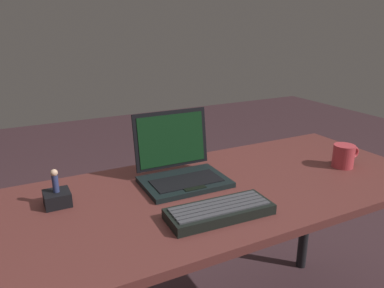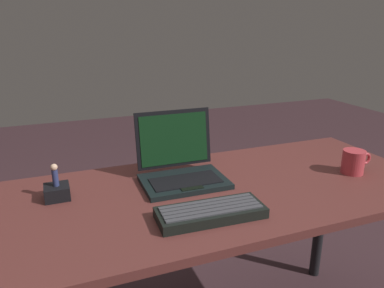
{
  "view_description": "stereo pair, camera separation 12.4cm",
  "coord_description": "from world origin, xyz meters",
  "px_view_note": "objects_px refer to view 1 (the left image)",
  "views": [
    {
      "loc": [
        -0.59,
        -0.96,
        1.25
      ],
      "look_at": [
        -0.05,
        0.08,
        0.86
      ],
      "focal_mm": 34.64,
      "sensor_mm": 36.0,
      "label": 1
    },
    {
      "loc": [
        -0.48,
        -1.01,
        1.25
      ],
      "look_at": [
        -0.05,
        0.08,
        0.86
      ],
      "focal_mm": 34.64,
      "sensor_mm": 36.0,
      "label": 2
    }
  ],
  "objects_px": {
    "laptop_front": "(180,168)",
    "external_keyboard": "(220,211)",
    "coffee_mug": "(344,156)",
    "figurine": "(55,180)",
    "figurine_stand": "(57,198)"
  },
  "relations": [
    {
      "from": "laptop_front",
      "to": "external_keyboard",
      "type": "xyz_separation_m",
      "value": [
        -0.01,
        -0.28,
        -0.03
      ]
    },
    {
      "from": "coffee_mug",
      "to": "laptop_front",
      "type": "bearing_deg",
      "value": 164.71
    },
    {
      "from": "external_keyboard",
      "to": "laptop_front",
      "type": "bearing_deg",
      "value": 88.02
    },
    {
      "from": "figurine",
      "to": "coffee_mug",
      "type": "xyz_separation_m",
      "value": [
        1.02,
        -0.17,
        -0.04
      ]
    },
    {
      "from": "figurine",
      "to": "coffee_mug",
      "type": "distance_m",
      "value": 1.03
    },
    {
      "from": "laptop_front",
      "to": "figurine",
      "type": "distance_m",
      "value": 0.41
    },
    {
      "from": "figurine_stand",
      "to": "figurine",
      "type": "distance_m",
      "value": 0.06
    },
    {
      "from": "figurine",
      "to": "laptop_front",
      "type": "bearing_deg",
      "value": -1.1
    },
    {
      "from": "external_keyboard",
      "to": "figurine_stand",
      "type": "height_order",
      "value": "figurine_stand"
    },
    {
      "from": "external_keyboard",
      "to": "figurine",
      "type": "bearing_deg",
      "value": 144.56
    },
    {
      "from": "laptop_front",
      "to": "external_keyboard",
      "type": "height_order",
      "value": "laptop_front"
    },
    {
      "from": "external_keyboard",
      "to": "coffee_mug",
      "type": "height_order",
      "value": "coffee_mug"
    },
    {
      "from": "external_keyboard",
      "to": "figurine",
      "type": "height_order",
      "value": "figurine"
    },
    {
      "from": "figurine_stand",
      "to": "figurine",
      "type": "bearing_deg",
      "value": -90.0
    },
    {
      "from": "laptop_front",
      "to": "external_keyboard",
      "type": "bearing_deg",
      "value": -91.98
    }
  ]
}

